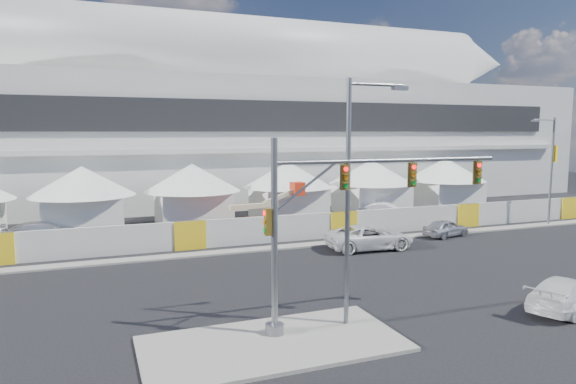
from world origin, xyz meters
name	(u,v)px	position (x,y,z in m)	size (l,w,h in m)	color
ground	(370,303)	(0.00, 0.00, 0.00)	(160.00, 160.00, 0.00)	black
median_island	(273,344)	(-6.00, -3.00, 0.07)	(10.00, 5.00, 0.15)	gray
far_curb	(502,228)	(20.00, 12.50, 0.06)	(80.00, 1.20, 0.12)	gray
stadium	(266,122)	(8.71, 41.50, 9.45)	(80.00, 24.80, 21.98)	silver
tent_row	(242,187)	(0.50, 24.00, 3.15)	(53.40, 8.40, 5.40)	white
hoarding_fence	(343,224)	(6.00, 14.50, 1.00)	(70.00, 0.25, 2.00)	silver
scaffold_tower	(523,147)	(46.00, 36.00, 6.00)	(4.40, 4.40, 12.00)	#595B60
sedan_silver	(446,228)	(13.51, 11.61, 0.69)	(4.02, 1.62, 1.37)	#B7B8BD
pickup_curb	(369,237)	(5.73, 9.97, 0.86)	(6.17, 2.85, 1.72)	silver
pickup_near	(565,294)	(7.97, -4.04, 0.75)	(5.19, 2.11, 1.51)	white
lot_car_a	(387,212)	(13.05, 19.52, 0.82)	(4.99, 1.74, 1.64)	silver
lot_car_b	(537,205)	(29.65, 17.90, 0.82)	(4.79, 1.93, 1.63)	black
lot_car_c	(43,232)	(-15.78, 20.47, 0.80)	(5.49, 2.23, 1.59)	silver
traffic_mast	(326,223)	(-3.43, -2.26, 4.52)	(10.95, 0.76, 7.83)	gray
streetlight_median	(354,185)	(-2.18, -2.24, 6.00)	(2.82, 0.28, 10.19)	gray
streetlight_curb	(550,163)	(25.03, 12.50, 5.47)	(2.79, 0.63, 9.43)	gray
boom_lift	(248,221)	(-0.62, 18.33, 1.07)	(7.91, 2.17, 3.98)	red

